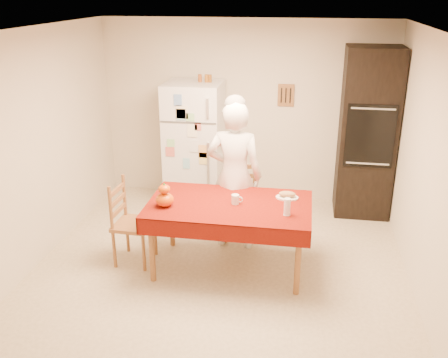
% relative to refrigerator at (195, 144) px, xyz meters
% --- Properties ---
extents(floor, '(4.50, 4.50, 0.00)m').
position_rel_refrigerator_xyz_m(floor, '(0.65, -1.88, -0.85)').
color(floor, tan).
rests_on(floor, ground).
extents(room_shell, '(4.02, 4.52, 2.51)m').
position_rel_refrigerator_xyz_m(room_shell, '(0.65, -1.88, 0.77)').
color(room_shell, beige).
rests_on(room_shell, ground).
extents(refrigerator, '(0.75, 0.74, 1.70)m').
position_rel_refrigerator_xyz_m(refrigerator, '(0.00, 0.00, 0.00)').
color(refrigerator, white).
rests_on(refrigerator, floor).
extents(oven_cabinet, '(0.70, 0.62, 2.20)m').
position_rel_refrigerator_xyz_m(oven_cabinet, '(2.28, 0.05, 0.25)').
color(oven_cabinet, black).
rests_on(oven_cabinet, floor).
extents(dining_table, '(1.70, 1.00, 0.76)m').
position_rel_refrigerator_xyz_m(dining_table, '(0.75, -1.70, -0.16)').
color(dining_table, brown).
rests_on(dining_table, floor).
extents(chair_far, '(0.49, 0.48, 0.95)m').
position_rel_refrigerator_xyz_m(chair_far, '(0.75, -0.88, -0.34)').
color(chair_far, brown).
rests_on(chair_far, floor).
extents(chair_left, '(0.42, 0.44, 0.95)m').
position_rel_refrigerator_xyz_m(chair_left, '(-0.36, -1.73, -0.34)').
color(chair_left, brown).
rests_on(chair_left, floor).
extents(seated_woman, '(0.66, 0.45, 1.74)m').
position_rel_refrigerator_xyz_m(seated_woman, '(0.72, -1.16, 0.02)').
color(seated_woman, white).
rests_on(seated_woman, floor).
extents(coffee_mug, '(0.08, 0.08, 0.10)m').
position_rel_refrigerator_xyz_m(coffee_mug, '(0.81, -1.69, -0.04)').
color(coffee_mug, silver).
rests_on(coffee_mug, dining_table).
extents(pumpkin_lower, '(0.19, 0.19, 0.14)m').
position_rel_refrigerator_xyz_m(pumpkin_lower, '(0.10, -1.87, -0.02)').
color(pumpkin_lower, '#D85105').
rests_on(pumpkin_lower, dining_table).
extents(pumpkin_upper, '(0.12, 0.12, 0.09)m').
position_rel_refrigerator_xyz_m(pumpkin_upper, '(0.10, -1.87, 0.10)').
color(pumpkin_upper, red).
rests_on(pumpkin_upper, pumpkin_lower).
extents(wine_glass, '(0.07, 0.07, 0.18)m').
position_rel_refrigerator_xyz_m(wine_glass, '(1.35, -1.88, -0.00)').
color(wine_glass, white).
rests_on(wine_glass, dining_table).
extents(bread_plate, '(0.24, 0.24, 0.02)m').
position_rel_refrigerator_xyz_m(bread_plate, '(1.34, -1.46, -0.08)').
color(bread_plate, white).
rests_on(bread_plate, dining_table).
extents(bread_loaf, '(0.18, 0.10, 0.06)m').
position_rel_refrigerator_xyz_m(bread_loaf, '(1.34, -1.46, -0.04)').
color(bread_loaf, '#A27C50').
rests_on(bread_loaf, bread_plate).
extents(spice_jar_left, '(0.05, 0.05, 0.10)m').
position_rel_refrigerator_xyz_m(spice_jar_left, '(0.08, 0.05, 0.90)').
color(spice_jar_left, brown).
rests_on(spice_jar_left, refrigerator).
extents(spice_jar_mid, '(0.05, 0.05, 0.10)m').
position_rel_refrigerator_xyz_m(spice_jar_mid, '(0.17, 0.05, 0.90)').
color(spice_jar_mid, '#92581A').
rests_on(spice_jar_mid, refrigerator).
extents(spice_jar_right, '(0.05, 0.05, 0.10)m').
position_rel_refrigerator_xyz_m(spice_jar_right, '(0.21, 0.05, 0.90)').
color(spice_jar_right, brown).
rests_on(spice_jar_right, refrigerator).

